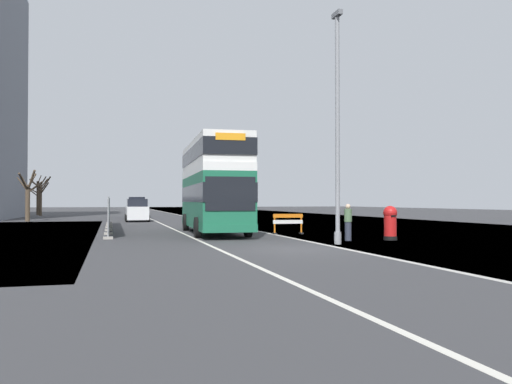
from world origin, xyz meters
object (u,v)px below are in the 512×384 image
(red_pillar_postbox, at_px, (390,221))
(car_oncoming_near, at_px, (137,211))
(pedestrian_at_kerb, at_px, (348,222))
(car_receding_mid, at_px, (136,208))
(double_decker_bus, at_px, (213,185))
(lamppost_foreground, at_px, (337,133))
(roadworks_barrier, at_px, (288,222))

(red_pillar_postbox, relative_size, car_oncoming_near, 0.37)
(red_pillar_postbox, bearing_deg, pedestrian_at_kerb, 175.23)
(red_pillar_postbox, relative_size, car_receding_mid, 0.36)
(double_decker_bus, height_order, car_oncoming_near, double_decker_bus)
(lamppost_foreground, bearing_deg, red_pillar_postbox, 24.03)
(red_pillar_postbox, xyz_separation_m, car_oncoming_near, (-9.96, 25.06, 0.08))
(double_decker_bus, relative_size, red_pillar_postbox, 7.03)
(lamppost_foreground, xyz_separation_m, pedestrian_at_kerb, (1.23, 1.61, -3.70))
(lamppost_foreground, bearing_deg, double_decker_bus, 112.61)
(pedestrian_at_kerb, bearing_deg, car_receding_mid, 102.30)
(double_decker_bus, bearing_deg, red_pillar_postbox, -46.07)
(double_decker_bus, relative_size, car_oncoming_near, 2.58)
(roadworks_barrier, bearing_deg, car_oncoming_near, 109.22)
(car_oncoming_near, bearing_deg, pedestrian_at_kerb, -72.25)
(double_decker_bus, distance_m, car_receding_mid, 28.06)
(double_decker_bus, bearing_deg, roadworks_barrier, -25.48)
(car_oncoming_near, height_order, car_receding_mid, car_receding_mid)
(roadworks_barrier, bearing_deg, red_pillar_postbox, -59.79)
(double_decker_bus, height_order, roadworks_barrier, double_decker_bus)
(roadworks_barrier, relative_size, pedestrian_at_kerb, 1.00)
(roadworks_barrier, relative_size, car_receding_mid, 0.38)
(red_pillar_postbox, xyz_separation_m, pedestrian_at_kerb, (-2.00, 0.17, -0.03))
(lamppost_foreground, bearing_deg, car_oncoming_near, 104.26)
(red_pillar_postbox, height_order, car_oncoming_near, car_oncoming_near)
(red_pillar_postbox, bearing_deg, car_oncoming_near, 111.68)
(double_decker_bus, height_order, car_receding_mid, double_decker_bus)
(double_decker_bus, bearing_deg, pedestrian_at_kerb, -55.21)
(red_pillar_postbox, height_order, pedestrian_at_kerb, pedestrian_at_kerb)
(lamppost_foreground, distance_m, roadworks_barrier, 7.72)
(double_decker_bus, height_order, lamppost_foreground, lamppost_foreground)
(lamppost_foreground, distance_m, red_pillar_postbox, 5.10)
(lamppost_foreground, bearing_deg, pedestrian_at_kerb, 52.51)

